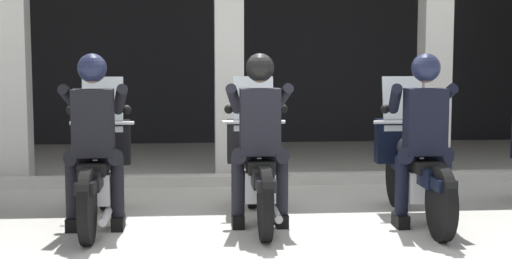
{
  "coord_description": "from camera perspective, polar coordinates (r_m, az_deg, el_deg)",
  "views": [
    {
      "loc": [
        -0.61,
        -7.22,
        1.66
      ],
      "look_at": [
        0.0,
        0.12,
        0.85
      ],
      "focal_mm": 54.35,
      "sensor_mm": 36.0,
      "label": 1
    }
  ],
  "objects": [
    {
      "name": "station_building",
      "position": [
        11.72,
        -2.52,
        8.47
      ],
      "size": [
        11.5,
        4.2,
        3.33
      ],
      "color": "black",
      "rests_on": "ground"
    },
    {
      "name": "motorcycle_center",
      "position": [
        7.34,
        0.09,
        -2.83
      ],
      "size": [
        0.62,
        2.04,
        1.35
      ],
      "rotation": [
        0.0,
        0.0,
        0.02
      ],
      "color": "black",
      "rests_on": "ground"
    },
    {
      "name": "police_officer_center",
      "position": [
        7.0,
        0.28,
        0.34
      ],
      "size": [
        0.63,
        0.61,
        1.58
      ],
      "rotation": [
        0.0,
        0.0,
        0.02
      ],
      "color": "black",
      "rests_on": "ground"
    },
    {
      "name": "ground_plane",
      "position": [
        10.37,
        -1.32,
        -2.96
      ],
      "size": [
        80.0,
        80.0,
        0.0
      ],
      "primitive_type": "plane",
      "color": "#A8A59E"
    },
    {
      "name": "kerb_strip",
      "position": [
        9.23,
        -1.83,
        -3.73
      ],
      "size": [
        11.0,
        0.24,
        0.12
      ],
      "primitive_type": "cube",
      "color": "#B7B5AD",
      "rests_on": "ground"
    },
    {
      "name": "police_officer_left",
      "position": [
        7.04,
        -11.86,
        0.24
      ],
      "size": [
        0.63,
        0.61,
        1.58
      ],
      "rotation": [
        0.0,
        0.0,
        -0.01
      ],
      "color": "black",
      "rests_on": "ground"
    },
    {
      "name": "motorcycle_left",
      "position": [
        7.37,
        -11.51,
        -2.92
      ],
      "size": [
        0.62,
        2.04,
        1.35
      ],
      "rotation": [
        0.0,
        0.0,
        -0.01
      ],
      "color": "black",
      "rests_on": "ground"
    },
    {
      "name": "police_officer_right",
      "position": [
        7.17,
        12.27,
        0.34
      ],
      "size": [
        0.63,
        0.61,
        1.58
      ],
      "rotation": [
        0.0,
        0.0,
        -0.15
      ],
      "color": "black",
      "rests_on": "ground"
    },
    {
      "name": "motorcycle_right",
      "position": [
        7.49,
        11.57,
        -2.77
      ],
      "size": [
        0.62,
        2.04,
        1.35
      ],
      "rotation": [
        0.0,
        0.0,
        -0.15
      ],
      "color": "black",
      "rests_on": "ground"
    }
  ]
}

